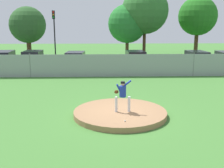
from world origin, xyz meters
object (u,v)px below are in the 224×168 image
Objects in this scene: pitcher_youth at (122,93)px; traffic_cone_orange at (180,66)px; baseball at (125,121)px; parked_car_charcoal at (197,60)px; traffic_light_near at (54,28)px; parked_car_red at (135,60)px; parked_car_white at (75,60)px; parked_car_navy at (4,61)px; parked_car_champagne at (33,60)px.

traffic_cone_orange is (6.66, 14.05, -0.93)m from pitcher_youth.
baseball is 0.02× the size of parked_car_charcoal.
baseball is 21.20m from traffic_light_near.
parked_car_red is 9.87m from traffic_light_near.
parked_car_navy is at bearing -177.43° from parked_car_white.
parked_car_white is 0.97× the size of parked_car_red.
parked_car_champagne is 2.69m from parked_car_navy.
parked_car_champagne is 4.91m from traffic_light_near.
parked_car_charcoal is 1.12× the size of parked_car_champagne.
pitcher_youth is 0.34× the size of parked_car_charcoal.
traffic_light_near reaches higher than baseball.
baseball is 18.09m from parked_car_charcoal.
traffic_cone_orange is (-1.83, -0.55, -0.53)m from parked_car_charcoal.
pitcher_youth is 21.39× the size of baseball.
traffic_light_near is at bearing 64.44° from parked_car_champagne.
pitcher_youth is 17.03m from parked_car_champagne.
baseball is 16.44m from parked_car_white.
baseball is at bearing -72.59° from traffic_light_near.
pitcher_youth is at bearing -53.82° from parked_car_navy.
parked_car_white is 4.29m from parked_car_champagne.
pitcher_youth is at bearing -71.43° from traffic_light_near.
baseball is at bearing -98.22° from parked_car_red.
traffic_light_near reaches higher than traffic_cone_orange.
traffic_cone_orange is at bearing -9.26° from parked_car_red.
parked_car_white is at bearing 2.57° from parked_car_navy.
pitcher_youth is at bearing -76.07° from parked_car_white.
parked_car_navy is (-6.85, -0.31, 0.05)m from parked_car_white.
parked_car_white is at bearing 102.84° from baseball.
parked_car_red is 8.00× the size of traffic_cone_orange.
pitcher_youth is 19.77m from traffic_light_near.
parked_car_champagne is 0.87× the size of parked_car_navy.
baseball is 0.13× the size of traffic_cone_orange.
parked_car_white is at bearing -178.96° from parked_car_red.
parked_car_white is at bearing 176.69° from traffic_cone_orange.
parked_car_charcoal is 16.40m from parked_car_champagne.
parked_car_navy is 6.71m from traffic_light_near.
traffic_cone_orange is at bearing 64.63° from pitcher_youth.
traffic_cone_orange is 14.13m from traffic_light_near.
parked_car_champagne is at bearing 175.93° from traffic_cone_orange.
parked_car_red is at bearing 80.96° from pitcher_youth.
baseball is 0.02× the size of parked_car_champagne.
parked_car_navy is at bearing -135.13° from traffic_light_near.
traffic_light_near is at bearing 156.04° from parked_car_red.
parked_car_charcoal is at bearing -1.70° from parked_car_champagne.
traffic_light_near is (-6.25, 19.94, 3.55)m from baseball.
pitcher_youth reaches higher than parked_car_red.
baseball is (0.02, -1.38, -0.89)m from pitcher_youth.
parked_car_charcoal is at bearing 59.81° from pitcher_youth.
pitcher_youth is 2.88× the size of traffic_cone_orange.
parked_car_red reaches higher than parked_car_charcoal.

